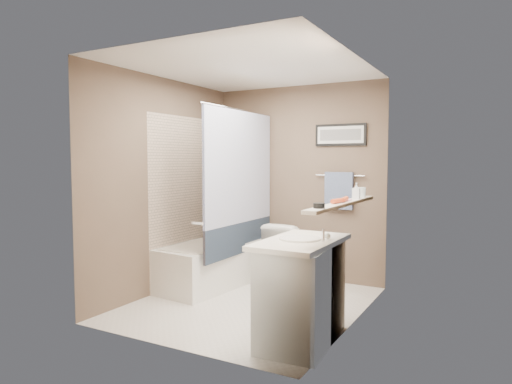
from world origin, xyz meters
The scene contains 33 objects.
ground centered at (0.00, 0.00, 0.00)m, with size 2.50×2.50×0.00m, color silver.
ceiling centered at (0.00, 0.00, 2.38)m, with size 2.20×2.50×0.04m, color white.
wall_back centered at (0.00, 1.23, 1.20)m, with size 2.20×0.04×2.40m, color brown.
wall_front centered at (0.00, -1.23, 1.20)m, with size 2.20×0.04×2.40m, color brown.
wall_left centered at (-1.08, 0.00, 1.20)m, with size 0.04×2.50×2.40m, color brown.
wall_right centered at (1.08, 0.00, 1.20)m, with size 0.04×2.50×2.40m, color brown.
tile_surround centered at (-1.09, 0.50, 1.00)m, with size 0.02×1.55×2.00m, color beige.
curtain_rod centered at (-0.40, 0.50, 2.05)m, with size 0.02×0.02×1.55m, color silver.
curtain_upper centered at (-0.40, 0.50, 1.40)m, with size 0.03×1.45×1.28m, color white.
curtain_lower centered at (-0.40, 0.50, 0.58)m, with size 0.03×1.45×0.36m, color #263448.
mirror centered at (1.09, -0.15, 1.62)m, with size 0.02×1.60×1.00m, color silver.
shelf centered at (1.04, -0.15, 1.10)m, with size 0.12×1.60×0.03m, color silver.
towel_bar centered at (0.55, 1.22, 1.30)m, with size 0.02×0.02×0.60m, color silver.
towel centered at (0.55, 1.20, 1.12)m, with size 0.34×0.05×0.44m, color #8397BF.
art_frame centered at (0.55, 1.23, 1.78)m, with size 0.62×0.03×0.26m, color black.
art_mat centered at (0.55, 1.22, 1.78)m, with size 0.56×0.00×0.20m, color white.
art_image centered at (0.55, 1.22, 1.78)m, with size 0.50×0.00×0.13m, color #595959.
door centered at (0.55, -1.24, 1.00)m, with size 0.80×0.02×2.00m, color silver.
door_handle centered at (0.22, -1.19, 1.00)m, with size 0.02×0.02×0.10m, color silver.
bathtub centered at (-0.75, 0.46, 0.25)m, with size 0.70×1.50×0.50m, color white.
tub_rim centered at (-0.75, 0.46, 0.50)m, with size 0.56×1.36×0.02m, color silver.
toilet centered at (0.07, 0.91, 0.37)m, with size 0.42×0.73×0.75m, color white.
vanity centered at (0.85, -0.63, 0.40)m, with size 0.50×0.90×0.80m, color silver.
countertop centered at (0.84, -0.63, 0.82)m, with size 0.54×0.96×0.04m, color white.
sink_basin centered at (0.83, -0.63, 0.85)m, with size 0.34×0.34×0.01m, color white.
faucet_spout centered at (1.03, -0.63, 0.89)m, with size 0.02×0.02×0.10m, color silver.
faucet_knob centered at (1.03, -0.53, 0.87)m, with size 0.05×0.05×0.05m, color silver.
candle_bowl_near centered at (1.04, -0.74, 1.14)m, with size 0.09×0.09×0.04m, color black.
hair_brush_front centered at (1.04, -0.28, 1.14)m, with size 0.04×0.04×0.22m, color #CE421D.
hair_brush_back centered at (1.04, -0.11, 1.14)m, with size 0.04×0.04×0.22m, color #CC461C.
pink_comb centered at (1.04, 0.02, 1.12)m, with size 0.03×0.16×0.01m, color #CB7CA2.
glass_jar centered at (1.04, 0.43, 1.17)m, with size 0.08×0.08×0.10m, color silver.
soap_bottle centered at (1.04, 0.25, 1.19)m, with size 0.07×0.07×0.15m, color #999999.
Camera 1 is at (2.27, -4.01, 1.48)m, focal length 32.00 mm.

